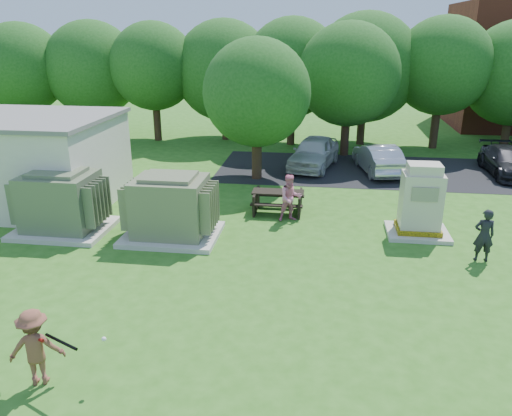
# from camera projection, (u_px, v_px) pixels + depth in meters

# --- Properties ---
(ground) EXTENTS (120.00, 120.00, 0.00)m
(ground) POSITION_uv_depth(u_px,v_px,m) (232.00, 318.00, 11.57)
(ground) COLOR #2D6619
(ground) RESTS_ON ground
(parking_strip) EXTENTS (20.00, 6.00, 0.01)m
(parking_strip) POSITION_uv_depth(u_px,v_px,m) (432.00, 173.00, 23.25)
(parking_strip) COLOR #232326
(parking_strip) RESTS_ON ground
(transformer_left) EXTENTS (3.00, 2.40, 2.07)m
(transformer_left) POSITION_uv_depth(u_px,v_px,m) (61.00, 203.00, 16.27)
(transformer_left) COLOR beige
(transformer_left) RESTS_ON ground
(transformer_right) EXTENTS (3.00, 2.40, 2.07)m
(transformer_right) POSITION_uv_depth(u_px,v_px,m) (171.00, 208.00, 15.79)
(transformer_right) COLOR beige
(transformer_right) RESTS_ON ground
(generator_cabinet) EXTENTS (1.95, 1.60, 2.38)m
(generator_cabinet) POSITION_uv_depth(u_px,v_px,m) (420.00, 204.00, 15.95)
(generator_cabinet) COLOR beige
(generator_cabinet) RESTS_ON ground
(picnic_table) EXTENTS (1.86, 1.39, 0.80)m
(picnic_table) POSITION_uv_depth(u_px,v_px,m) (278.00, 199.00, 18.12)
(picnic_table) COLOR black
(picnic_table) RESTS_ON ground
(batter) EXTENTS (1.13, 0.85, 1.54)m
(batter) POSITION_uv_depth(u_px,v_px,m) (36.00, 347.00, 9.24)
(batter) COLOR brown
(batter) RESTS_ON ground
(person_by_generator) EXTENTS (0.58, 0.39, 1.58)m
(person_by_generator) POSITION_uv_depth(u_px,v_px,m) (484.00, 235.00, 14.20)
(person_by_generator) COLOR black
(person_by_generator) RESTS_ON ground
(person_at_picnic) EXTENTS (0.97, 0.87, 1.65)m
(person_at_picnic) POSITION_uv_depth(u_px,v_px,m) (290.00, 198.00, 17.20)
(person_at_picnic) COLOR pink
(person_at_picnic) RESTS_ON ground
(car_white) EXTENTS (2.72, 4.67, 1.49)m
(car_white) POSITION_uv_depth(u_px,v_px,m) (314.00, 152.00, 23.92)
(car_white) COLOR silver
(car_white) RESTS_ON ground
(car_silver_a) EXTENTS (2.22, 4.29, 1.35)m
(car_silver_a) POSITION_uv_depth(u_px,v_px,m) (378.00, 158.00, 23.12)
(car_silver_a) COLOR #B5B5BA
(car_silver_a) RESTS_ON ground
(car_dark) EXTENTS (1.78, 4.30, 1.24)m
(car_dark) POSITION_uv_depth(u_px,v_px,m) (507.00, 161.00, 22.76)
(car_dark) COLOR black
(car_dark) RESTS_ON ground
(batting_equipment) EXTENTS (1.29, 0.51, 0.14)m
(batting_equipment) POSITION_uv_depth(u_px,v_px,m) (64.00, 341.00, 9.04)
(batting_equipment) COLOR black
(batting_equipment) RESTS_ON ground
(tree_row) EXTENTS (41.30, 13.30, 7.30)m
(tree_row) POSITION_uv_depth(u_px,v_px,m) (324.00, 71.00, 27.18)
(tree_row) COLOR #47301E
(tree_row) RESTS_ON ground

